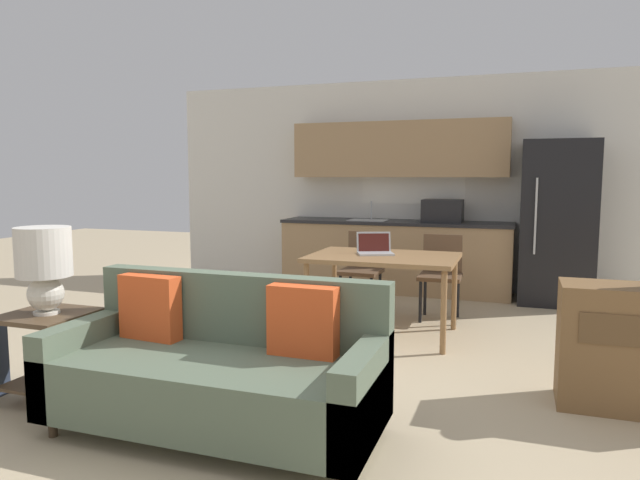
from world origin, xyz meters
TOP-DOWN VIEW (x-y plane):
  - ground_plane at (0.00, 0.00)m, footprint 20.00×20.00m
  - wall_back at (0.00, 4.63)m, footprint 6.40×0.07m
  - kitchen_counter at (0.01, 4.33)m, footprint 2.90×0.65m
  - refrigerator at (1.89, 4.21)m, footprint 0.80×0.76m
  - dining_table at (0.32, 2.24)m, footprint 1.32×0.92m
  - couch at (-0.12, -0.01)m, footprint 1.90×0.80m
  - side_table at (-1.38, -0.01)m, footprint 0.51×0.51m
  - table_lamp at (-1.36, -0.02)m, footprint 0.34×0.34m
  - dining_chair_far_right at (0.74, 3.03)m, footprint 0.43×0.43m
  - dining_chair_far_left at (-0.10, 3.08)m, footprint 0.44×0.44m
  - laptop at (0.22, 2.31)m, footprint 0.39×0.36m

SIDE VIEW (x-z plane):
  - ground_plane at x=0.00m, z-range 0.00..0.00m
  - couch at x=-0.12m, z-range -0.09..0.79m
  - side_table at x=-1.38m, z-range 0.10..0.69m
  - dining_chair_far_right at x=0.74m, z-range 0.06..0.92m
  - dining_chair_far_left at x=-0.10m, z-range 0.06..0.92m
  - dining_table at x=0.32m, z-range 0.31..1.05m
  - laptop at x=0.22m, z-range 0.69..0.89m
  - kitchen_counter at x=0.01m, z-range -0.23..1.92m
  - table_lamp at x=-1.36m, z-range 0.64..1.20m
  - refrigerator at x=1.89m, z-range 0.00..1.87m
  - wall_back at x=0.00m, z-range 0.00..2.70m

